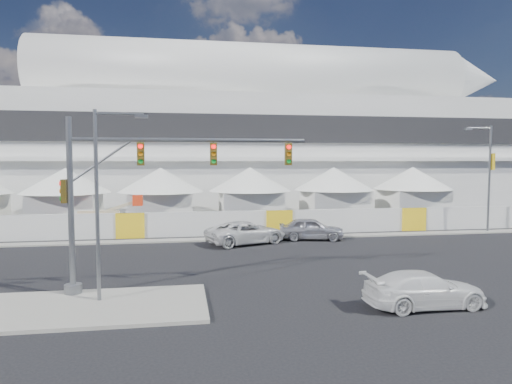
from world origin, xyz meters
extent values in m
plane|color=black|center=(0.00, 0.00, 0.00)|extent=(160.00, 160.00, 0.00)
cube|color=gray|center=(-6.00, -3.00, 0.07)|extent=(10.00, 5.00, 0.15)
cube|color=gray|center=(20.00, 12.50, 0.06)|extent=(80.00, 1.20, 0.12)
cube|color=silver|center=(8.00, 42.00, 7.00)|extent=(80.00, 24.00, 14.00)
cube|color=black|center=(8.00, 29.85, 9.80)|extent=(68.00, 0.30, 3.20)
cube|color=silver|center=(8.00, 29.60, 6.30)|extent=(72.00, 0.80, 0.50)
cylinder|color=silver|center=(8.00, 40.00, 17.78)|extent=(57.60, 8.40, 8.40)
cylinder|color=silver|center=(10.00, 40.00, 17.36)|extent=(51.60, 6.80, 6.80)
cylinder|color=silver|center=(12.00, 40.00, 16.94)|extent=(45.60, 5.20, 5.20)
cone|color=silver|center=(40.80, 40.00, 18.00)|extent=(8.00, 7.60, 7.60)
cube|color=white|center=(-13.00, 24.00, 1.50)|extent=(6.00, 6.00, 3.00)
cone|color=white|center=(-13.00, 24.00, 4.20)|extent=(8.40, 8.40, 2.40)
cube|color=white|center=(-4.00, 24.00, 1.50)|extent=(6.00, 6.00, 3.00)
cone|color=white|center=(-4.00, 24.00, 4.20)|extent=(8.40, 8.40, 2.40)
cube|color=white|center=(5.00, 24.00, 1.50)|extent=(6.00, 6.00, 3.00)
cone|color=white|center=(5.00, 24.00, 4.20)|extent=(8.40, 8.40, 2.40)
cube|color=white|center=(14.00, 24.00, 1.50)|extent=(6.00, 6.00, 3.00)
cone|color=white|center=(14.00, 24.00, 4.20)|extent=(8.40, 8.40, 2.40)
cube|color=white|center=(23.00, 24.00, 1.50)|extent=(6.00, 6.00, 3.00)
cone|color=white|center=(23.00, 24.00, 4.20)|extent=(8.40, 8.40, 2.40)
cube|color=silver|center=(6.00, 14.50, 1.00)|extent=(70.00, 0.25, 2.00)
imported|color=silver|center=(7.88, 11.49, 0.86)|extent=(3.04, 5.33, 1.71)
imported|color=silver|center=(2.68, 10.62, 0.83)|extent=(4.68, 6.58, 1.67)
imported|color=silver|center=(8.00, -4.98, 0.75)|extent=(2.18, 5.18, 1.49)
imported|color=silver|center=(18.24, 17.71, 0.74)|extent=(1.61, 4.52, 1.49)
imported|color=#B4B4B9|center=(-8.19, 20.42, 0.78)|extent=(4.02, 5.78, 1.55)
cylinder|color=gray|center=(-6.89, -1.00, 4.11)|extent=(0.26, 0.26, 7.92)
cylinder|color=gray|center=(-6.89, -1.00, 0.35)|extent=(0.77, 0.77, 0.40)
cylinder|color=gray|center=(-1.53, -1.00, 7.08)|extent=(10.72, 0.18, 0.18)
cube|color=#594714|center=(-3.81, -1.00, 6.43)|extent=(0.32, 0.22, 1.05)
cube|color=#594714|center=(-0.51, -1.00, 6.43)|extent=(0.32, 0.22, 1.05)
cube|color=#594714|center=(3.07, -1.00, 6.43)|extent=(0.32, 0.22, 1.05)
cube|color=#594714|center=(-7.16, -1.00, 4.77)|extent=(0.22, 0.32, 1.05)
cylinder|color=gray|center=(-5.54, -2.29, 4.21)|extent=(0.16, 0.16, 8.12)
cylinder|color=gray|center=(-4.55, -2.29, 8.09)|extent=(1.99, 0.11, 0.11)
cube|color=gray|center=(-3.64, -2.29, 8.00)|extent=(0.54, 0.23, 0.14)
cylinder|color=slate|center=(23.77, 12.50, 4.52)|extent=(0.18, 0.18, 9.04)
cylinder|color=slate|center=(22.66, 12.50, 8.84)|extent=(2.21, 0.12, 0.12)
cube|color=slate|center=(21.66, 12.50, 8.74)|extent=(0.60, 0.25, 0.15)
cube|color=yellow|center=(24.02, 12.50, 6.03)|extent=(0.03, 0.60, 1.41)
cube|color=#F43A16|center=(-9.91, 17.24, 0.49)|extent=(3.22, 1.46, 0.98)
cube|color=beige|center=(-8.84, 17.24, 1.78)|extent=(3.38, 0.35, 0.31)
cube|color=beige|center=(-6.89, 17.24, 2.31)|extent=(2.62, 0.30, 1.08)
cube|color=#F43A16|center=(-5.64, 17.24, 2.76)|extent=(0.81, 0.81, 0.89)
camera|label=1|loc=(-2.02, -22.32, 6.15)|focal=32.00mm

